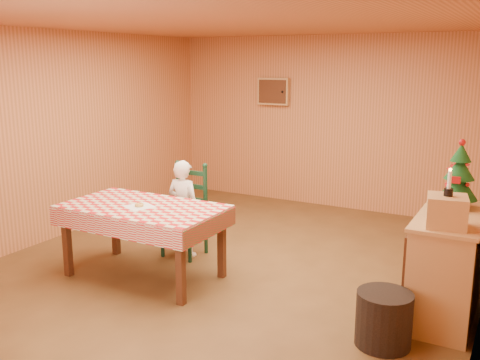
{
  "coord_description": "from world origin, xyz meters",
  "views": [
    {
      "loc": [
        2.73,
        -4.78,
        2.21
      ],
      "look_at": [
        0.0,
        0.2,
        0.95
      ],
      "focal_mm": 40.0,
      "sensor_mm": 36.0,
      "label": 1
    }
  ],
  "objects_px": {
    "dining_table": "(143,213)",
    "ladder_chair": "(187,212)",
    "storage_bin": "(384,319)",
    "shelf_unit": "(447,265)",
    "christmas_tree": "(459,177)",
    "seated_child": "(184,208)",
    "crate": "(447,211)"
  },
  "relations": [
    {
      "from": "ladder_chair",
      "to": "storage_bin",
      "type": "bearing_deg",
      "value": -21.11
    },
    {
      "from": "ladder_chair",
      "to": "christmas_tree",
      "type": "bearing_deg",
      "value": 1.28
    },
    {
      "from": "crate",
      "to": "christmas_tree",
      "type": "bearing_deg",
      "value": 90.0
    },
    {
      "from": "crate",
      "to": "dining_table",
      "type": "bearing_deg",
      "value": -176.01
    },
    {
      "from": "dining_table",
      "to": "ladder_chair",
      "type": "xyz_separation_m",
      "value": [
        -0.0,
        0.79,
        -0.18
      ]
    },
    {
      "from": "ladder_chair",
      "to": "crate",
      "type": "bearing_deg",
      "value": -11.43
    },
    {
      "from": "shelf_unit",
      "to": "crate",
      "type": "bearing_deg",
      "value": -88.77
    },
    {
      "from": "ladder_chair",
      "to": "crate",
      "type": "distance_m",
      "value": 3.0
    },
    {
      "from": "seated_child",
      "to": "shelf_unit",
      "type": "xyz_separation_m",
      "value": [
        2.88,
        -0.13,
        -0.1
      ]
    },
    {
      "from": "dining_table",
      "to": "storage_bin",
      "type": "bearing_deg",
      "value": -4.39
    },
    {
      "from": "dining_table",
      "to": "seated_child",
      "type": "distance_m",
      "value": 0.74
    },
    {
      "from": "christmas_tree",
      "to": "storage_bin",
      "type": "height_order",
      "value": "christmas_tree"
    },
    {
      "from": "storage_bin",
      "to": "ladder_chair",
      "type": "bearing_deg",
      "value": 158.89
    },
    {
      "from": "seated_child",
      "to": "crate",
      "type": "relative_size",
      "value": 3.75
    },
    {
      "from": "shelf_unit",
      "to": "storage_bin",
      "type": "relative_size",
      "value": 2.81
    },
    {
      "from": "christmas_tree",
      "to": "shelf_unit",
      "type": "bearing_deg",
      "value": -91.98
    },
    {
      "from": "seated_child",
      "to": "storage_bin",
      "type": "relative_size",
      "value": 2.55
    },
    {
      "from": "ladder_chair",
      "to": "christmas_tree",
      "type": "distance_m",
      "value": 2.98
    },
    {
      "from": "shelf_unit",
      "to": "storage_bin",
      "type": "xyz_separation_m",
      "value": [
        -0.34,
        -0.8,
        -0.25
      ]
    },
    {
      "from": "ladder_chair",
      "to": "crate",
      "type": "xyz_separation_m",
      "value": [
        2.89,
        -0.58,
        0.55
      ]
    },
    {
      "from": "dining_table",
      "to": "crate",
      "type": "relative_size",
      "value": 5.52
    },
    {
      "from": "ladder_chair",
      "to": "christmas_tree",
      "type": "height_order",
      "value": "christmas_tree"
    },
    {
      "from": "seated_child",
      "to": "storage_bin",
      "type": "bearing_deg",
      "value": 160.02
    },
    {
      "from": "dining_table",
      "to": "crate",
      "type": "bearing_deg",
      "value": 3.99
    },
    {
      "from": "crate",
      "to": "storage_bin",
      "type": "height_order",
      "value": "crate"
    },
    {
      "from": "dining_table",
      "to": "christmas_tree",
      "type": "distance_m",
      "value": 3.06
    },
    {
      "from": "ladder_chair",
      "to": "seated_child",
      "type": "bearing_deg",
      "value": -90.0
    },
    {
      "from": "shelf_unit",
      "to": "dining_table",
      "type": "bearing_deg",
      "value": -168.21
    },
    {
      "from": "ladder_chair",
      "to": "seated_child",
      "type": "xyz_separation_m",
      "value": [
        0.0,
        -0.06,
        0.06
      ]
    },
    {
      "from": "seated_child",
      "to": "crate",
      "type": "bearing_deg",
      "value": 169.66
    },
    {
      "from": "crate",
      "to": "storage_bin",
      "type": "xyz_separation_m",
      "value": [
        -0.35,
        -0.4,
        -0.83
      ]
    },
    {
      "from": "ladder_chair",
      "to": "storage_bin",
      "type": "relative_size",
      "value": 2.44
    }
  ]
}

